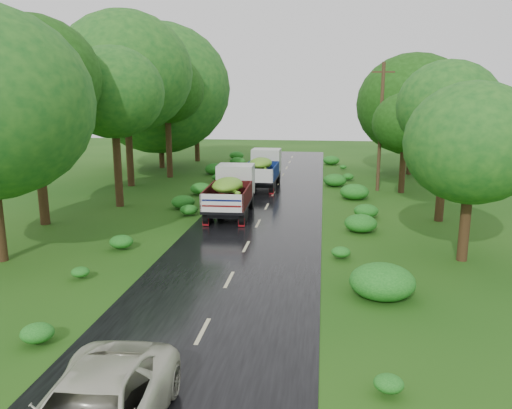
# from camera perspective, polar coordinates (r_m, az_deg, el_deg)

# --- Properties ---
(ground) EXTENTS (120.00, 120.00, 0.00)m
(ground) POSITION_cam_1_polar(r_m,az_deg,el_deg) (14.47, -6.11, -14.25)
(ground) COLOR #14410E
(ground) RESTS_ON ground
(road) EXTENTS (6.50, 80.00, 0.02)m
(road) POSITION_cam_1_polar(r_m,az_deg,el_deg) (18.96, -2.53, -7.52)
(road) COLOR black
(road) RESTS_ON ground
(road_lines) EXTENTS (0.12, 69.60, 0.00)m
(road_lines) POSITION_cam_1_polar(r_m,az_deg,el_deg) (19.89, -2.02, -6.51)
(road_lines) COLOR #BFB78C
(road_lines) RESTS_ON road
(truck_near) EXTENTS (2.32, 6.05, 2.51)m
(truck_near) POSITION_cam_1_polar(r_m,az_deg,el_deg) (27.33, -2.84, 1.78)
(truck_near) COLOR black
(truck_near) RESTS_ON ground
(truck_far) EXTENTS (2.22, 6.05, 2.53)m
(truck_far) POSITION_cam_1_polar(r_m,az_deg,el_deg) (35.47, 0.82, 4.28)
(truck_far) COLOR black
(truck_far) RESTS_ON ground
(utility_pole) EXTENTS (1.50, 0.32, 8.57)m
(utility_pole) POSITION_cam_1_polar(r_m,az_deg,el_deg) (34.85, 14.05, 8.69)
(utility_pole) COLOR #382616
(utility_pole) RESTS_ON ground
(trees_left) EXTENTS (6.76, 34.42, 9.91)m
(trees_left) POSITION_cam_1_polar(r_m,az_deg,el_deg) (36.71, -13.99, 12.88)
(trees_left) COLOR black
(trees_left) RESTS_ON ground
(trees_right) EXTENTS (5.41, 26.13, 7.61)m
(trees_right) POSITION_cam_1_polar(r_m,az_deg,el_deg) (34.11, 18.67, 9.87)
(trees_right) COLOR black
(trees_right) RESTS_ON ground
(shrubs) EXTENTS (11.90, 44.00, 0.70)m
(shrubs) POSITION_cam_1_polar(r_m,az_deg,el_deg) (27.42, 0.77, -0.46)
(shrubs) COLOR #155B17
(shrubs) RESTS_ON ground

